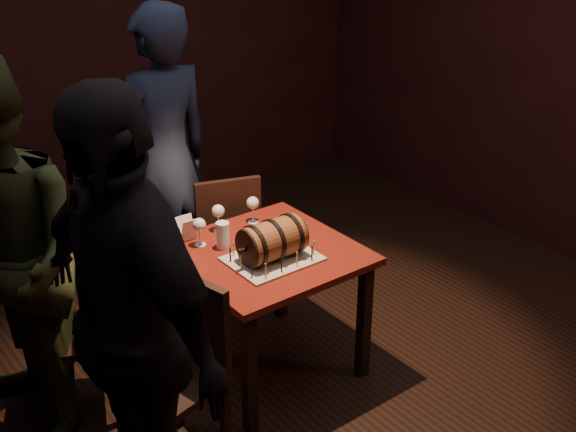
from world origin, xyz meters
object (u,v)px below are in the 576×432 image
(pub_table, at_px, (266,268))
(chair_left_rear, at_px, (102,319))
(person_left_rear, at_px, (0,266))
(wine_glass_right, at_px, (253,204))
(wine_glass_left, at_px, (199,226))
(person_left_front, at_px, (126,329))
(chair_back, at_px, (226,235))
(pint_of_ale, at_px, (223,236))
(chair_left_front, at_px, (183,363))
(barrel_cake, at_px, (272,240))
(person_back, at_px, (164,162))
(wine_glass_mid, at_px, (218,212))

(pub_table, height_order, chair_left_rear, chair_left_rear)
(chair_left_rear, relative_size, person_left_rear, 0.49)
(wine_glass_right, bearing_deg, wine_glass_left, -171.39)
(wine_glass_right, height_order, person_left_front, person_left_front)
(wine_glass_right, distance_m, chair_back, 0.49)
(pub_table, height_order, wine_glass_right, wine_glass_right)
(pub_table, relative_size, pint_of_ale, 6.00)
(chair_left_front, bearing_deg, pub_table, 23.98)
(wine_glass_right, bearing_deg, pub_table, -113.61)
(barrel_cake, relative_size, person_back, 0.20)
(person_back, bearing_deg, wine_glass_left, 70.69)
(chair_back, bearing_deg, chair_left_front, -131.49)
(barrel_cake, bearing_deg, wine_glass_mid, 95.16)
(chair_back, distance_m, person_back, 0.59)
(pub_table, relative_size, chair_left_front, 0.97)
(barrel_cake, relative_size, chair_left_rear, 0.41)
(wine_glass_left, bearing_deg, chair_left_front, -128.33)
(wine_glass_right, relative_size, chair_left_front, 0.17)
(chair_back, bearing_deg, wine_glass_left, -135.42)
(chair_left_rear, xyz_separation_m, person_left_rear, (-0.42, 0.04, 0.44))
(wine_glass_left, distance_m, chair_left_rear, 0.69)
(wine_glass_right, height_order, chair_left_rear, chair_left_rear)
(person_back, distance_m, person_left_rear, 1.40)
(wine_glass_left, bearing_deg, person_left_front, -134.96)
(chair_left_front, distance_m, person_left_rear, 0.94)
(wine_glass_left, bearing_deg, chair_back, 44.58)
(wine_glass_right, height_order, person_left_rear, person_left_rear)
(chair_left_rear, height_order, person_left_rear, person_left_rear)
(barrel_cake, height_order, wine_glass_mid, barrel_cake)
(wine_glass_mid, bearing_deg, barrel_cake, -84.84)
(chair_back, height_order, person_left_rear, person_left_rear)
(barrel_cake, height_order, wine_glass_right, barrel_cake)
(wine_glass_mid, xyz_separation_m, pint_of_ale, (-0.09, -0.19, -0.04))
(pub_table, height_order, barrel_cake, barrel_cake)
(barrel_cake, distance_m, chair_back, 0.87)
(wine_glass_right, xyz_separation_m, chair_back, (0.03, 0.35, -0.35))
(wine_glass_right, relative_size, chair_back, 0.17)
(barrel_cake, bearing_deg, chair_left_front, -162.75)
(person_left_front, bearing_deg, person_back, 140.94)
(wine_glass_left, height_order, chair_left_rear, chair_left_rear)
(person_back, distance_m, person_left_front, 1.83)
(person_back, bearing_deg, person_left_front, 52.38)
(wine_glass_mid, distance_m, person_back, 0.65)
(barrel_cake, distance_m, wine_glass_right, 0.46)
(wine_glass_left, relative_size, wine_glass_mid, 1.00)
(wine_glass_right, bearing_deg, pint_of_ale, -152.41)
(chair_left_rear, xyz_separation_m, person_back, (0.79, 0.74, 0.44))
(pub_table, bearing_deg, barrel_cake, -108.19)
(wine_glass_right, distance_m, chair_left_rear, 1.05)
(chair_left_front, relative_size, person_back, 0.48)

